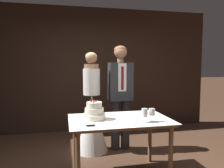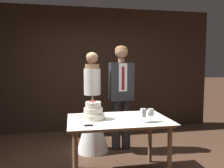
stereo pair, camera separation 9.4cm
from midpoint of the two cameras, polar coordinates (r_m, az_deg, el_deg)
The scene contains 8 objects.
wall_back at distance 4.93m, azimuth -6.35°, elevation 3.74°, with size 5.55×0.12×2.72m, color black.
cake_table at distance 2.88m, azimuth 1.03°, elevation -10.85°, with size 1.30×0.84×0.77m.
tiered_cake at distance 2.84m, azimuth -5.62°, elevation -7.31°, with size 0.30×0.30×0.24m.
cake_knife at distance 2.54m, azimuth -4.73°, elevation -10.76°, with size 0.44×0.06×0.02m.
wine_glass_near at distance 2.69m, azimuth 7.50°, elevation -7.60°, with size 0.07×0.07×0.17m.
wine_glass_middle at distance 2.75m, azimuth 9.39°, elevation -7.39°, with size 0.08×0.08×0.16m.
bride at distance 3.74m, azimuth -6.02°, elevation -8.29°, with size 0.54×0.54×1.68m.
groom at distance 3.75m, azimuth 1.49°, elevation -1.92°, with size 0.40×0.25×1.80m.
Camera 1 is at (-0.56, -2.55, 1.47)m, focal length 35.00 mm.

